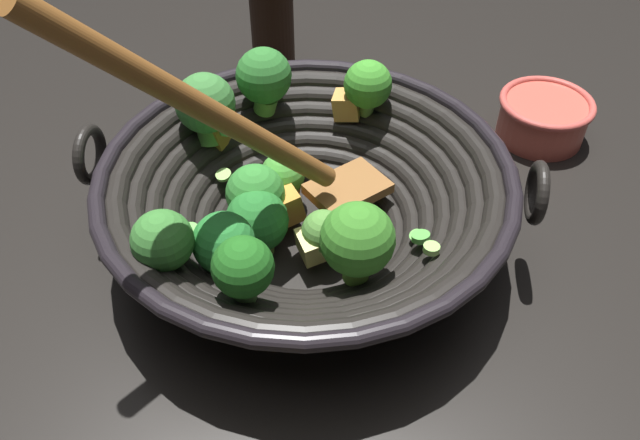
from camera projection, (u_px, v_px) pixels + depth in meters
ground_plane at (307, 245)px, 0.61m from camera, size 4.00×4.00×0.00m
wok at (302, 195)px, 0.56m from camera, size 0.36×0.39×0.30m
soy_sauce_bottle at (271, 7)px, 0.80m from camera, size 0.05×0.05×0.18m
prep_bowl at (543, 117)px, 0.71m from camera, size 0.10×0.10×0.05m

